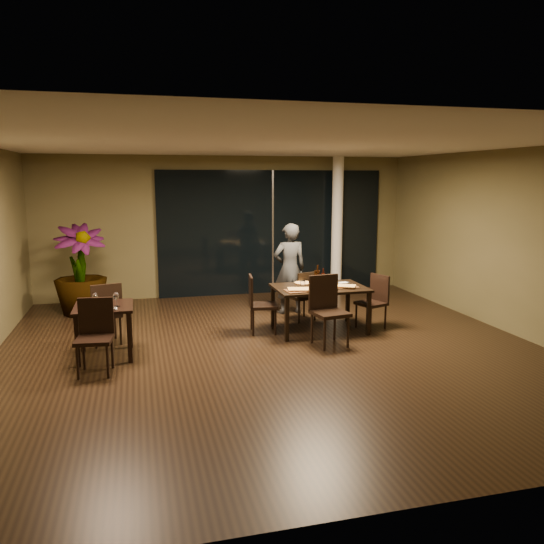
{
  "coord_description": "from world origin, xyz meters",
  "views": [
    {
      "loc": [
        -1.9,
        -7.33,
        2.51
      ],
      "look_at": [
        0.16,
        0.71,
        1.05
      ],
      "focal_mm": 35.0,
      "sensor_mm": 36.0,
      "label": 1
    }
  ],
  "objects": [
    {
      "name": "diner",
      "position": [
        0.84,
        2.05,
        0.85
      ],
      "size": [
        0.59,
        0.4,
        1.71
      ],
      "primitive_type": "imported",
      "rotation": [
        0.0,
        0.0,
        3.17
      ],
      "color": "#2A2C2E",
      "rests_on": "ground"
    },
    {
      "name": "potted_plant",
      "position": [
        -2.95,
        2.96,
        0.84
      ],
      "size": [
        1.13,
        1.13,
        1.69
      ],
      "primitive_type": "imported",
      "rotation": [
        0.0,
        0.0,
        0.27
      ],
      "color": "#1A4A18",
      "rests_on": "ground"
    },
    {
      "name": "tumbler_right",
      "position": [
        1.25,
        0.88,
        0.79
      ],
      "size": [
        0.07,
        0.07,
        0.08
      ],
      "primitive_type": "cylinder",
      "color": "white",
      "rests_on": "main_table"
    },
    {
      "name": "chair_main_right",
      "position": [
        1.97,
        0.74,
        0.51
      ],
      "size": [
        0.54,
        0.54,
        0.91
      ],
      "rotation": [
        0.0,
        0.0,
        -1.22
      ],
      "color": "black",
      "rests_on": "ground"
    },
    {
      "name": "napkin_near",
      "position": [
        1.51,
        0.73,
        0.76
      ],
      "size": [
        0.2,
        0.15,
        0.01
      ],
      "primitive_type": "cube",
      "rotation": [
        0.0,
        0.0,
        -0.32
      ],
      "color": "white",
      "rests_on": "main_table"
    },
    {
      "name": "oblong_pizza_left",
      "position": [
        0.66,
        0.55,
        0.77
      ],
      "size": [
        0.55,
        0.34,
        0.02
      ],
      "primitive_type": null,
      "rotation": [
        0.0,
        0.0,
        -0.21
      ],
      "color": "#681709",
      "rests_on": "pizza_board_left"
    },
    {
      "name": "side_table",
      "position": [
        -2.4,
        0.3,
        0.62
      ],
      "size": [
        0.8,
        0.8,
        0.75
      ],
      "color": "black",
      "rests_on": "ground"
    },
    {
      "name": "pizza_board_left",
      "position": [
        0.66,
        0.55,
        0.76
      ],
      "size": [
        0.64,
        0.35,
        0.01
      ],
      "primitive_type": "cube",
      "rotation": [
        0.0,
        0.0,
        0.07
      ],
      "color": "#4C2D18",
      "rests_on": "main_table"
    },
    {
      "name": "oblong_pizza_right",
      "position": [
        1.3,
        0.67,
        0.77
      ],
      "size": [
        0.54,
        0.43,
        0.02
      ],
      "primitive_type": null,
      "rotation": [
        0.0,
        0.0,
        -0.5
      ],
      "color": "maroon",
      "rests_on": "pizza_board_right"
    },
    {
      "name": "tumbler_left",
      "position": [
        0.73,
        0.88,
        0.8
      ],
      "size": [
        0.08,
        0.08,
        0.1
      ],
      "primitive_type": "cylinder",
      "color": "white",
      "rests_on": "main_table"
    },
    {
      "name": "chair_main_left",
      "position": [
        -0.02,
        0.93,
        0.54
      ],
      "size": [
        0.5,
        0.5,
        0.96
      ],
      "rotation": [
        0.0,
        0.0,
        1.44
      ],
      "color": "black",
      "rests_on": "ground"
    },
    {
      "name": "ceiling",
      "position": [
        0.0,
        0.0,
        3.02
      ],
      "size": [
        8.0,
        8.0,
        0.04
      ],
      "primitive_type": "cube",
      "color": "silver",
      "rests_on": "wall_back"
    },
    {
      "name": "round_pizza",
      "position": [
        0.82,
        1.13,
        0.76
      ],
      "size": [
        0.3,
        0.3,
        0.01
      ],
      "primitive_type": "cylinder",
      "color": "#A53012",
      "rests_on": "main_table"
    },
    {
      "name": "chair_side_far",
      "position": [
        -2.41,
        0.87,
        0.54
      ],
      "size": [
        0.55,
        0.55,
        0.97
      ],
      "rotation": [
        0.0,
        0.0,
        3.4
      ],
      "color": "black",
      "rests_on": "ground"
    },
    {
      "name": "bottle_c",
      "position": [
        0.98,
        0.87,
        0.93
      ],
      "size": [
        0.08,
        0.08,
        0.35
      ],
      "primitive_type": null,
      "color": "black",
      "rests_on": "main_table"
    },
    {
      "name": "bottle_a",
      "position": [
        0.93,
        0.85,
        0.89
      ],
      "size": [
        0.06,
        0.06,
        0.27
      ],
      "primitive_type": null,
      "color": "black",
      "rests_on": "main_table"
    },
    {
      "name": "wall_front",
      "position": [
        0.0,
        -4.05,
        1.5
      ],
      "size": [
        8.0,
        0.1,
        3.0
      ],
      "primitive_type": "cube",
      "color": "brown",
      "rests_on": "ground"
    },
    {
      "name": "column",
      "position": [
        2.4,
        3.65,
        1.5
      ],
      "size": [
        0.24,
        0.24,
        3.0
      ],
      "primitive_type": "cylinder",
      "color": "white",
      "rests_on": "ground"
    },
    {
      "name": "side_napkin",
      "position": [
        -2.3,
        0.05,
        0.76
      ],
      "size": [
        0.18,
        0.11,
        0.01
      ],
      "primitive_type": "cube",
      "rotation": [
        0.0,
        0.0,
        -0.0
      ],
      "color": "white",
      "rests_on": "side_table"
    },
    {
      "name": "window_panel",
      "position": [
        1.0,
        3.96,
        1.35
      ],
      "size": [
        5.0,
        0.06,
        2.7
      ],
      "primitive_type": "cube",
      "color": "black",
      "rests_on": "ground"
    },
    {
      "name": "wine_glass_b",
      "position": [
        -2.22,
        0.2,
        0.85
      ],
      "size": [
        0.09,
        0.09,
        0.19
      ],
      "primitive_type": null,
      "color": "white",
      "rests_on": "side_table"
    },
    {
      "name": "bottle_b",
      "position": [
        1.07,
        0.82,
        0.9
      ],
      "size": [
        0.07,
        0.07,
        0.3
      ],
      "primitive_type": null,
      "color": "black",
      "rests_on": "main_table"
    },
    {
      "name": "ground",
      "position": [
        0.0,
        0.0,
        0.0
      ],
      "size": [
        8.0,
        8.0,
        0.0
      ],
      "primitive_type": "plane",
      "color": "black",
      "rests_on": "ground"
    },
    {
      "name": "main_table",
      "position": [
        1.0,
        0.8,
        0.68
      ],
      "size": [
        1.5,
        1.0,
        0.75
      ],
      "color": "black",
      "rests_on": "ground"
    },
    {
      "name": "pizza_board_right",
      "position": [
        1.3,
        0.67,
        0.76
      ],
      "size": [
        0.59,
        0.3,
        0.01
      ],
      "primitive_type": "cube",
      "rotation": [
        0.0,
        0.0,
        -0.02
      ],
      "color": "#422915",
      "rests_on": "main_table"
    },
    {
      "name": "chair_side_near",
      "position": [
        -2.48,
        -0.29,
        0.54
      ],
      "size": [
        0.5,
        0.5,
        0.98
      ],
      "rotation": [
        0.0,
        0.0,
        -0.11
      ],
      "color": "black",
      "rests_on": "ground"
    },
    {
      "name": "wine_glass_a",
      "position": [
        -2.51,
        0.37,
        0.83
      ],
      "size": [
        0.07,
        0.07,
        0.16
      ],
      "primitive_type": null,
      "color": "white",
      "rests_on": "side_table"
    },
    {
      "name": "wall_back",
      "position": [
        0.0,
        4.05,
        1.5
      ],
      "size": [
        8.0,
        0.1,
        3.0
      ],
      "primitive_type": "cube",
      "color": "brown",
      "rests_on": "ground"
    },
    {
      "name": "napkin_far",
      "position": [
        1.51,
        0.99,
        0.76
      ],
      "size": [
        0.19,
        0.12,
        0.01
      ],
      "primitive_type": "cube",
      "rotation": [
        0.0,
        0.0,
        0.13
      ],
      "color": "white",
      "rests_on": "main_table"
    },
    {
      "name": "wall_right",
      "position": [
        4.05,
        0.0,
        1.5
      ],
      "size": [
        0.1,
        8.0,
        3.0
      ],
      "primitive_type": "cube",
      "color": "brown",
      "rests_on": "ground"
    },
    {
      "name": "chair_main_near",
      "position": [
        0.87,
        0.09,
        0.59
      ],
      "size": [
        0.56,
        0.56,
        1.06
      ],
      "rotation": [
        0.0,
        0.0,
        0.16
      ],
      "color": "black",
      "rests_on": "ground"
    },
    {
      "name": "chair_main_far",
      "position": [
        0.94,
        1.45,
        0.5
      ],
      "size": [
        0.52,
        0.52,
        0.9
      ],
      "rotation": [
        0.0,
        0.0,
        3.43
      ],
      "color": "black",
      "rests_on": "ground"
    }
  ]
}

